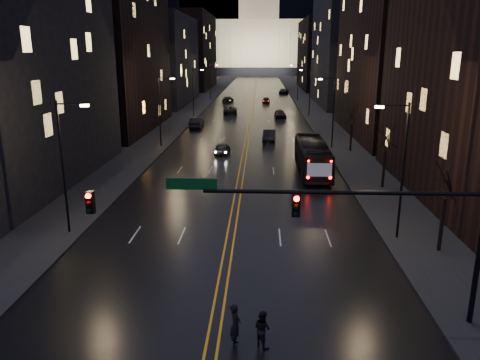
# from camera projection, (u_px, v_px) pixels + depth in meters

# --- Properties ---
(ground) EXTENTS (900.00, 900.00, 0.00)m
(ground) POSITION_uv_depth(u_px,v_px,m) (217.00, 318.00, 21.74)
(ground) COLOR black
(ground) RESTS_ON ground
(road) EXTENTS (20.00, 320.00, 0.02)m
(road) POSITION_uv_depth(u_px,v_px,m) (255.00, 91.00, 146.94)
(road) COLOR black
(road) RESTS_ON ground
(sidewalk_left) EXTENTS (8.00, 320.00, 0.16)m
(sidewalk_left) POSITION_uv_depth(u_px,v_px,m) (211.00, 91.00, 147.54)
(sidewalk_left) COLOR black
(sidewalk_left) RESTS_ON ground
(sidewalk_right) EXTENTS (8.00, 320.00, 0.16)m
(sidewalk_right) POSITION_uv_depth(u_px,v_px,m) (300.00, 91.00, 146.31)
(sidewalk_right) COLOR black
(sidewalk_right) RESTS_ON ground
(center_line) EXTENTS (0.62, 320.00, 0.01)m
(center_line) POSITION_uv_depth(u_px,v_px,m) (255.00, 91.00, 146.94)
(center_line) COLOR orange
(center_line) RESTS_ON road
(building_left_near) EXTENTS (12.00, 28.00, 22.00)m
(building_left_near) POSITION_uv_depth(u_px,v_px,m) (0.00, 63.00, 40.93)
(building_left_near) COLOR black
(building_left_near) RESTS_ON ground
(building_left_mid) EXTENTS (12.00, 30.00, 28.00)m
(building_left_mid) POSITION_uv_depth(u_px,v_px,m) (111.00, 38.00, 70.95)
(building_left_mid) COLOR black
(building_left_mid) RESTS_ON ground
(building_left_far) EXTENTS (12.00, 34.00, 20.00)m
(building_left_far) POSITION_uv_depth(u_px,v_px,m) (163.00, 60.00, 108.61)
(building_left_far) COLOR black
(building_left_far) RESTS_ON ground
(building_left_dist) EXTENTS (12.00, 40.00, 24.00)m
(building_left_dist) POSITION_uv_depth(u_px,v_px,m) (192.00, 51.00, 154.31)
(building_left_dist) COLOR black
(building_left_dist) RESTS_ON ground
(building_right_mid) EXTENTS (12.00, 34.00, 26.00)m
(building_right_mid) POSITION_uv_depth(u_px,v_px,m) (346.00, 47.00, 105.98)
(building_right_mid) COLOR black
(building_right_mid) RESTS_ON ground
(building_right_dist) EXTENTS (12.00, 40.00, 22.00)m
(building_right_dist) POSITION_uv_depth(u_px,v_px,m) (320.00, 55.00, 152.74)
(building_right_dist) COLOR black
(building_right_dist) RESTS_ON ground
(capitol) EXTENTS (90.00, 50.00, 58.50)m
(capitol) POSITION_uv_depth(u_px,v_px,m) (259.00, 42.00, 257.97)
(capitol) COLOR black
(capitol) RESTS_ON ground
(traffic_signal) EXTENTS (17.29, 0.45, 7.00)m
(traffic_signal) POSITION_uv_depth(u_px,v_px,m) (352.00, 217.00, 20.12)
(traffic_signal) COLOR black
(traffic_signal) RESTS_ON ground
(streetlamp_right_near) EXTENTS (2.13, 0.25, 9.00)m
(streetlamp_right_near) POSITION_uv_depth(u_px,v_px,m) (401.00, 165.00, 29.55)
(streetlamp_right_near) COLOR black
(streetlamp_right_near) RESTS_ON ground
(streetlamp_left_near) EXTENTS (2.13, 0.25, 9.00)m
(streetlamp_left_near) POSITION_uv_depth(u_px,v_px,m) (65.00, 161.00, 30.49)
(streetlamp_left_near) COLOR black
(streetlamp_left_near) RESTS_ON ground
(streetlamp_right_mid) EXTENTS (2.13, 0.25, 9.00)m
(streetlamp_right_mid) POSITION_uv_depth(u_px,v_px,m) (332.00, 109.00, 58.44)
(streetlamp_right_mid) COLOR black
(streetlamp_right_mid) RESTS_ON ground
(streetlamp_left_mid) EXTENTS (2.13, 0.25, 9.00)m
(streetlamp_left_mid) POSITION_uv_depth(u_px,v_px,m) (161.00, 108.00, 59.39)
(streetlamp_left_mid) COLOR black
(streetlamp_left_mid) RESTS_ON ground
(streetlamp_right_far) EXTENTS (2.13, 0.25, 9.00)m
(streetlamp_right_far) POSITION_uv_depth(u_px,v_px,m) (309.00, 90.00, 87.34)
(streetlamp_right_far) COLOR black
(streetlamp_right_far) RESTS_ON ground
(streetlamp_left_far) EXTENTS (2.13, 0.25, 9.00)m
(streetlamp_left_far) POSITION_uv_depth(u_px,v_px,m) (194.00, 89.00, 88.28)
(streetlamp_left_far) COLOR black
(streetlamp_left_far) RESTS_ON ground
(streetlamp_right_dist) EXTENTS (2.13, 0.25, 9.00)m
(streetlamp_right_dist) POSITION_uv_depth(u_px,v_px,m) (297.00, 80.00, 116.23)
(streetlamp_right_dist) COLOR black
(streetlamp_right_dist) RESTS_ON ground
(streetlamp_left_dist) EXTENTS (2.13, 0.25, 9.00)m
(streetlamp_left_dist) POSITION_uv_depth(u_px,v_px,m) (211.00, 80.00, 117.18)
(streetlamp_left_dist) COLOR black
(streetlamp_left_dist) RESTS_ON ground
(tree_right_near) EXTENTS (2.40, 2.40, 6.65)m
(tree_right_near) POSITION_uv_depth(u_px,v_px,m) (447.00, 182.00, 27.67)
(tree_right_near) COLOR black
(tree_right_near) RESTS_ON ground
(tree_right_mid) EXTENTS (2.40, 2.40, 6.65)m
(tree_right_mid) POSITION_uv_depth(u_px,v_px,m) (386.00, 139.00, 41.16)
(tree_right_mid) COLOR black
(tree_right_mid) RESTS_ON ground
(tree_right_far) EXTENTS (2.40, 2.40, 6.65)m
(tree_right_far) POSITION_uv_depth(u_px,v_px,m) (352.00, 115.00, 56.57)
(tree_right_far) COLOR black
(tree_right_far) RESTS_ON ground
(bus) EXTENTS (2.83, 11.98, 3.33)m
(bus) POSITION_uv_depth(u_px,v_px,m) (312.00, 157.00, 47.43)
(bus) COLOR black
(bus) RESTS_ON ground
(oncoming_car_a) EXTENTS (1.89, 4.20, 1.40)m
(oncoming_car_a) POSITION_uv_depth(u_px,v_px,m) (222.00, 149.00, 56.29)
(oncoming_car_a) COLOR black
(oncoming_car_a) RESTS_ON ground
(oncoming_car_b) EXTENTS (1.86, 5.18, 1.70)m
(oncoming_car_b) POSITION_uv_depth(u_px,v_px,m) (197.00, 123.00, 75.68)
(oncoming_car_b) COLOR black
(oncoming_car_b) RESTS_ON ground
(oncoming_car_c) EXTENTS (2.95, 5.86, 1.59)m
(oncoming_car_c) POSITION_uv_depth(u_px,v_px,m) (230.00, 110.00, 92.67)
(oncoming_car_c) COLOR black
(oncoming_car_c) RESTS_ON ground
(oncoming_car_d) EXTENTS (2.77, 5.40, 1.50)m
(oncoming_car_d) POSITION_uv_depth(u_px,v_px,m) (228.00, 99.00, 113.60)
(oncoming_car_d) COLOR black
(oncoming_car_d) RESTS_ON ground
(receding_car_a) EXTENTS (1.92, 4.81, 1.55)m
(receding_car_a) POSITION_uv_depth(u_px,v_px,m) (269.00, 135.00, 64.61)
(receding_car_a) COLOR black
(receding_car_a) RESTS_ON ground
(receding_car_b) EXTENTS (2.25, 4.90, 1.63)m
(receding_car_b) POSITION_uv_depth(u_px,v_px,m) (280.00, 114.00, 86.54)
(receding_car_b) COLOR black
(receding_car_b) RESTS_ON ground
(receding_car_c) EXTENTS (1.88, 4.47, 1.29)m
(receding_car_c) POSITION_uv_depth(u_px,v_px,m) (266.00, 101.00, 111.93)
(receding_car_c) COLOR black
(receding_car_c) RESTS_ON ground
(receding_car_d) EXTENTS (3.12, 5.77, 1.54)m
(receding_car_d) POSITION_uv_depth(u_px,v_px,m) (284.00, 91.00, 137.50)
(receding_car_d) COLOR black
(receding_car_d) RESTS_ON ground
(pedestrian_a) EXTENTS (0.47, 0.70, 1.92)m
(pedestrian_a) POSITION_uv_depth(u_px,v_px,m) (235.00, 325.00, 19.51)
(pedestrian_a) COLOR black
(pedestrian_a) RESTS_ON ground
(pedestrian_b) EXTENTS (0.86, 0.88, 1.64)m
(pedestrian_b) POSITION_uv_depth(u_px,v_px,m) (262.00, 329.00, 19.50)
(pedestrian_b) COLOR black
(pedestrian_b) RESTS_ON ground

